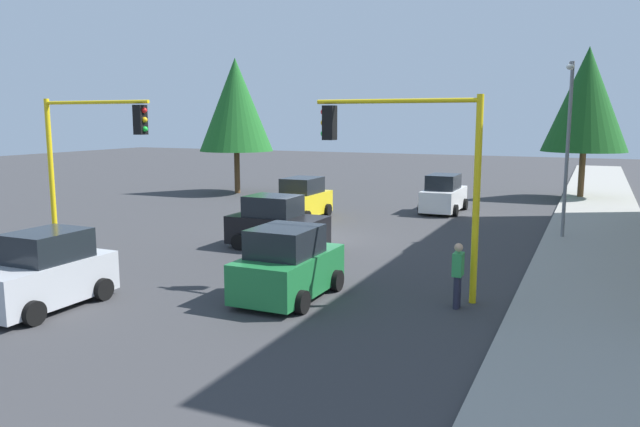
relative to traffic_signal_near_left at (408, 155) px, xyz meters
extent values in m
plane|color=#353538|center=(-6.00, -5.66, -3.86)|extent=(120.00, 120.00, 0.00)
cube|color=gray|center=(-11.00, 4.84, -3.78)|extent=(80.00, 4.00, 0.15)
cone|color=silver|center=(5.00, -8.66, -3.85)|extent=(0.01, 1.10, 1.10)
cylinder|color=yellow|center=(0.00, 1.84, -1.14)|extent=(0.18, 0.18, 5.44)
cylinder|color=yellow|center=(0.00, -0.41, 1.43)|extent=(0.12, 4.50, 0.12)
cube|color=black|center=(0.00, -2.30, 0.85)|extent=(0.36, 0.32, 0.96)
sphere|color=red|center=(0.00, -2.48, 1.15)|extent=(0.18, 0.18, 0.18)
sphere|color=yellow|center=(0.00, -2.48, 0.85)|extent=(0.18, 0.18, 0.18)
sphere|color=green|center=(0.00, -2.48, 0.55)|extent=(0.18, 0.18, 0.18)
cylinder|color=yellow|center=(0.00, -13.16, -1.10)|extent=(0.18, 0.18, 5.51)
cylinder|color=yellow|center=(0.00, -10.91, 1.50)|extent=(0.12, 4.50, 0.12)
cube|color=black|center=(0.00, -9.02, 0.92)|extent=(0.36, 0.32, 0.96)
sphere|color=red|center=(0.00, -8.84, 1.22)|extent=(0.18, 0.18, 0.18)
sphere|color=yellow|center=(0.00, -8.84, 0.92)|extent=(0.18, 0.18, 0.18)
sphere|color=green|center=(0.00, -8.84, 0.62)|extent=(0.18, 0.18, 0.18)
cylinder|color=slate|center=(-10.00, 3.54, -0.36)|extent=(0.14, 0.14, 7.00)
cylinder|color=slate|center=(-9.10, 3.54, 2.94)|extent=(1.80, 0.10, 0.10)
ellipsoid|color=silver|center=(-8.20, 3.54, 2.79)|extent=(0.56, 0.28, 0.20)
cylinder|color=brown|center=(-24.00, 3.84, -2.33)|extent=(0.36, 0.36, 3.07)
cone|color=#19511E|center=(-24.00, 3.84, 2.08)|extent=(4.91, 4.91, 6.14)
cylinder|color=brown|center=(-18.00, -16.66, -2.39)|extent=(0.36, 0.36, 2.94)
cone|color=#1E6023|center=(-18.00, -16.66, 1.83)|extent=(4.71, 4.71, 5.89)
cube|color=black|center=(-4.00, -6.15, -3.17)|extent=(1.75, 3.64, 1.05)
cube|color=black|center=(-4.00, -6.33, -2.26)|extent=(1.54, 1.89, 0.76)
cylinder|color=black|center=(-4.93, -5.02, -3.56)|extent=(0.20, 0.60, 0.60)
cylinder|color=black|center=(-3.07, -5.02, -3.56)|extent=(0.20, 0.60, 0.60)
cylinder|color=black|center=(-4.93, -7.28, -3.56)|extent=(0.20, 0.60, 0.60)
cylinder|color=black|center=(-3.07, -7.28, -3.56)|extent=(0.20, 0.60, 0.60)
cube|color=white|center=(-15.44, -2.51, -3.17)|extent=(3.96, 1.64, 1.05)
cube|color=black|center=(-15.24, -2.51, -2.26)|extent=(2.06, 1.44, 0.76)
cylinder|color=black|center=(-16.67, -3.39, -3.56)|extent=(0.60, 0.20, 0.60)
cylinder|color=black|center=(-16.67, -1.63, -3.56)|extent=(0.60, 0.20, 0.60)
cylinder|color=black|center=(-14.21, -3.39, -3.56)|extent=(0.60, 0.20, 0.60)
cylinder|color=black|center=(-14.21, -1.63, -3.56)|extent=(0.60, 0.20, 0.60)
cube|color=#B2B5BA|center=(4.97, -8.13, -3.17)|extent=(3.60, 1.69, 1.05)
cube|color=black|center=(4.79, -8.13, -2.26)|extent=(1.87, 1.49, 0.76)
cylinder|color=black|center=(6.09, -7.23, -3.56)|extent=(0.60, 0.20, 0.60)
cylinder|color=black|center=(3.86, -7.23, -3.56)|extent=(0.60, 0.20, 0.60)
cylinder|color=black|center=(3.86, -9.04, -3.56)|extent=(0.60, 0.20, 0.60)
cube|color=#1E7238|center=(1.57, -2.81, -3.17)|extent=(3.62, 1.77, 1.05)
cube|color=black|center=(1.75, -2.81, -2.26)|extent=(1.88, 1.56, 0.76)
cylinder|color=black|center=(0.45, -3.76, -3.56)|extent=(0.60, 0.20, 0.60)
cylinder|color=black|center=(0.45, -1.86, -3.56)|extent=(0.60, 0.20, 0.60)
cylinder|color=black|center=(2.69, -3.76, -3.56)|extent=(0.60, 0.20, 0.60)
cylinder|color=black|center=(2.69, -1.86, -3.56)|extent=(0.60, 0.20, 0.60)
cube|color=yellow|center=(-10.55, -8.41, -3.17)|extent=(3.95, 1.72, 1.05)
cube|color=black|center=(-10.74, -8.41, -2.26)|extent=(2.05, 1.52, 0.76)
cylinder|color=black|center=(-9.32, -7.48, -3.56)|extent=(0.60, 0.20, 0.60)
cylinder|color=black|center=(-9.32, -9.33, -3.56)|extent=(0.60, 0.20, 0.60)
cylinder|color=black|center=(-11.77, -7.48, -3.56)|extent=(0.60, 0.20, 0.60)
cylinder|color=black|center=(-11.77, -9.33, -3.56)|extent=(0.60, 0.20, 0.60)
cylinder|color=#262638|center=(0.72, 1.55, -3.43)|extent=(0.16, 0.16, 0.85)
cylinder|color=#262638|center=(0.52, 1.55, -3.43)|extent=(0.16, 0.16, 0.85)
cube|color=green|center=(0.62, 1.55, -2.71)|extent=(0.40, 0.24, 0.60)
sphere|color=tan|center=(0.62, 1.55, -2.27)|extent=(0.22, 0.22, 0.22)
camera|label=1|loc=(15.90, 4.60, 0.97)|focal=34.31mm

